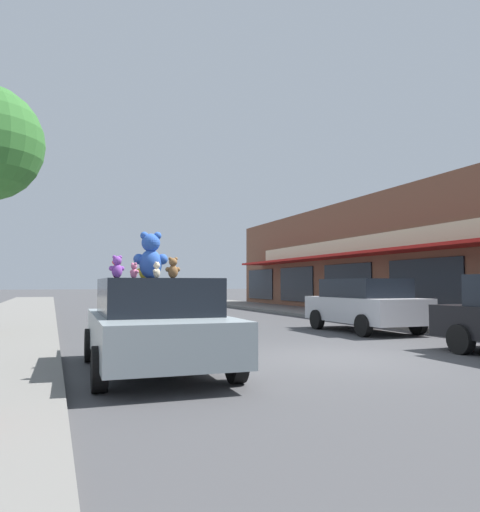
{
  "coord_description": "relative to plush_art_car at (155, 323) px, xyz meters",
  "views": [
    {
      "loc": [
        -5.13,
        -8.41,
        1.42
      ],
      "look_at": [
        -1.68,
        0.74,
        1.97
      ],
      "focal_mm": 35.0,
      "sensor_mm": 36.0,
      "label": 1
    }
  ],
  "objects": [
    {
      "name": "teddy_bear_pink",
      "position": [
        -0.4,
        -0.32,
        0.84
      ],
      "size": [
        0.15,
        0.18,
        0.25
      ],
      "rotation": [
        0.0,
        0.0,
        2.15
      ],
      "color": "pink",
      "rests_on": "plush_art_car"
    },
    {
      "name": "teddy_bear_yellow",
      "position": [
        -0.12,
        0.41,
        0.89
      ],
      "size": [
        0.26,
        0.18,
        0.34
      ],
      "rotation": [
        0.0,
        0.0,
        2.82
      ],
      "color": "yellow",
      "rests_on": "plush_art_car"
    },
    {
      "name": "teddy_bear_red",
      "position": [
        -0.61,
        0.09,
        0.89
      ],
      "size": [
        0.23,
        0.26,
        0.36
      ],
      "rotation": [
        0.0,
        0.0,
        4.1
      ],
      "color": "red",
      "rests_on": "plush_art_car"
    },
    {
      "name": "teddy_bear_purple",
      "position": [
        -0.72,
        -0.86,
        0.88
      ],
      "size": [
        0.25,
        0.17,
        0.32
      ],
      "rotation": [
        0.0,
        0.0,
        3.49
      ],
      "color": "purple",
      "rests_on": "plush_art_car"
    },
    {
      "name": "parked_car_far_center",
      "position": [
        7.14,
        4.5,
        0.05
      ],
      "size": [
        2.0,
        4.02,
        1.57
      ],
      "color": "#B7B7BC",
      "rests_on": "ground_plane"
    },
    {
      "name": "teddy_bear_cream",
      "position": [
        -0.18,
        -1.0,
        0.83
      ],
      "size": [
        0.15,
        0.17,
        0.24
      ],
      "rotation": [
        0.0,
        0.0,
        4.13
      ],
      "color": "beige",
      "rests_on": "plush_art_car"
    },
    {
      "name": "plush_art_car",
      "position": [
        0.0,
        0.0,
        0.0
      ],
      "size": [
        2.18,
        4.38,
        1.5
      ],
      "rotation": [
        0.0,
        0.0,
        -0.03
      ],
      "color": "#8C999E",
      "rests_on": "ground_plane"
    },
    {
      "name": "teddy_bear_brown",
      "position": [
        0.16,
        -0.59,
        0.88
      ],
      "size": [
        0.24,
        0.15,
        0.33
      ],
      "rotation": [
        0.0,
        0.0,
        3.23
      ],
      "color": "olive",
      "rests_on": "plush_art_car"
    },
    {
      "name": "ground_plane",
      "position": [
        3.55,
        0.28,
        -0.78
      ],
      "size": [
        260.0,
        260.0,
        0.0
      ],
      "primitive_type": "plane",
      "color": "#424244"
    },
    {
      "name": "teddy_bear_giant",
      "position": [
        -0.07,
        0.04,
        1.09
      ],
      "size": [
        0.58,
        0.38,
        0.77
      ],
      "rotation": [
        0.0,
        0.0,
        2.95
      ],
      "color": "blue",
      "rests_on": "plush_art_car"
    }
  ]
}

